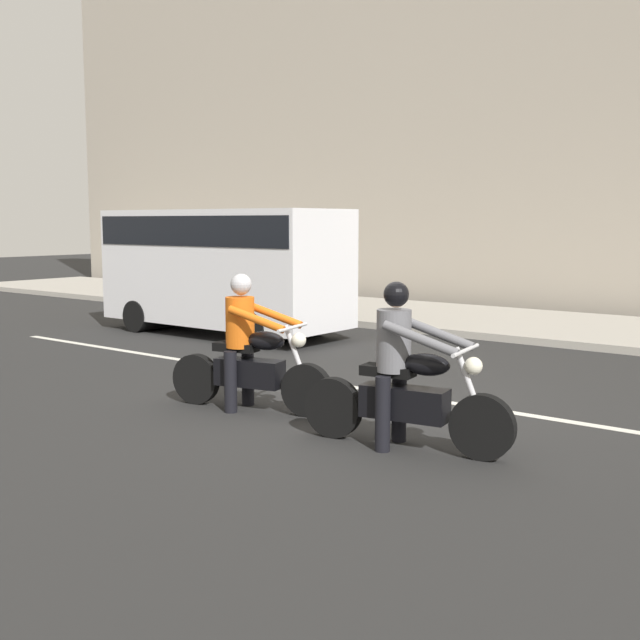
% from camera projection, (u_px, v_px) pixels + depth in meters
% --- Properties ---
extents(ground_plane, '(80.00, 80.00, 0.00)m').
position_uv_depth(ground_plane, '(358.00, 408.00, 9.30)').
color(ground_plane, '#272727').
extents(sidewalk_slab, '(40.00, 4.40, 0.14)m').
position_uv_depth(sidewalk_slab, '(587.00, 329.00, 15.56)').
color(sidewalk_slab, '#A8A399').
rests_on(sidewalk_slab, ground_plane).
extents(lane_marking_stripe, '(18.00, 0.14, 0.01)m').
position_uv_depth(lane_marking_stripe, '(444.00, 402.00, 9.60)').
color(lane_marking_stripe, silver).
rests_on(lane_marking_stripe, ground_plane).
extents(motorcycle_with_rider_gray, '(2.19, 0.75, 1.64)m').
position_uv_depth(motorcycle_with_rider_gray, '(404.00, 381.00, 7.58)').
color(motorcycle_with_rider_gray, black).
rests_on(motorcycle_with_rider_gray, ground_plane).
extents(motorcycle_with_rider_orange_stripe, '(2.09, 0.79, 1.61)m').
position_uv_depth(motorcycle_with_rider_orange_stripe, '(248.00, 355.00, 9.13)').
color(motorcycle_with_rider_orange_stripe, black).
rests_on(motorcycle_with_rider_orange_stripe, ground_plane).
extents(parked_van_white, '(5.13, 1.96, 2.44)m').
position_uv_depth(parked_van_white, '(223.00, 263.00, 15.22)').
color(parked_van_white, silver).
rests_on(parked_van_white, ground_plane).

